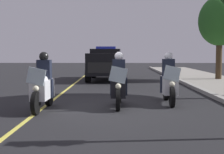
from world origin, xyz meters
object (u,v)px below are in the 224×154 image
object	(u,v)px
police_motorcycle_lead_left	(43,86)
tree_far_back	(220,21)
police_suv	(106,63)
police_motorcycle_lead_right	(119,84)
police_motorcycle_trailing	(169,83)

from	to	relation	value
police_motorcycle_lead_left	tree_far_back	distance (m)	13.19
police_suv	tree_far_back	xyz separation A→B (m)	(0.22, 6.80, 2.46)
tree_far_back	police_motorcycle_lead_right	bearing A→B (deg)	-33.54
tree_far_back	police_suv	bearing A→B (deg)	-91.87
police_motorcycle_trailing	police_motorcycle_lead_right	bearing A→B (deg)	-69.39
police_motorcycle_trailing	tree_far_back	distance (m)	10.06
police_motorcycle_lead_left	police_motorcycle_lead_right	distance (m)	2.33
police_motorcycle_trailing	police_suv	bearing A→B (deg)	-164.89
police_motorcycle_lead_left	police_suv	xyz separation A→B (m)	(-10.03, 1.55, 0.37)
police_motorcycle_lead_right	police_motorcycle_trailing	distance (m)	1.79
police_motorcycle_trailing	police_suv	distance (m)	9.12
police_motorcycle_lead_right	police_motorcycle_trailing	xyz separation A→B (m)	(-0.63, 1.68, 0.00)
police_motorcycle_trailing	tree_far_back	xyz separation A→B (m)	(-8.58, 4.43, 2.83)
police_motorcycle_lead_left	police_motorcycle_trailing	bearing A→B (deg)	107.40
police_suv	tree_far_back	bearing A→B (deg)	88.13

